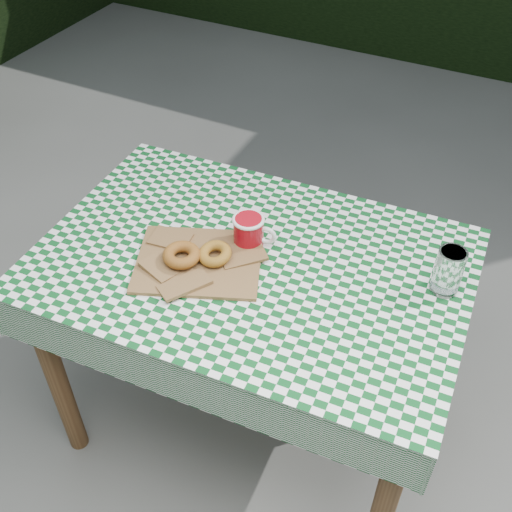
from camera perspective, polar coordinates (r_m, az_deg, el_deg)
The scene contains 8 objects.
ground at distance 2.29m, azimuth 2.84°, elevation -12.65°, with size 60.00×60.00×0.00m, color #54544F.
table at distance 1.93m, azimuth -0.39°, elevation -8.73°, with size 1.12×0.75×0.75m, color brown.
tablecloth at distance 1.65m, azimuth -0.45°, elevation -0.48°, with size 1.14×0.77×0.01m, color #0B461B.
paper_bag at distance 1.64m, azimuth -5.31°, elevation -0.43°, with size 0.33×0.26×0.02m, color brown.
bagel_front at distance 1.63m, azimuth -6.88°, elevation 0.09°, with size 0.10×0.10×0.03m, color brown.
bagel_back at distance 1.63m, azimuth -3.82°, elevation 0.20°, with size 0.09×0.09×0.03m, color #9F6A20.
coffee_mug at distance 1.67m, azimuth -0.70°, elevation 2.27°, with size 0.16×0.16×0.09m, color maroon, non-canonical shape.
drinking_glass at distance 1.60m, azimuth 17.31°, elevation -1.34°, with size 0.07×0.07×0.13m, color white.
Camera 1 is at (0.48, -1.22, 1.88)m, focal length 43.36 mm.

